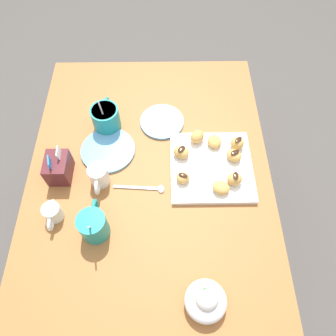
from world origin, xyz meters
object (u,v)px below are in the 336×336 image
at_px(beignet_2, 183,178).
at_px(beignet_4, 221,188).
at_px(dining_table, 151,192).
at_px(coffee_mug_teal_right, 106,117).
at_px(beignet_6, 197,137).
at_px(saucer_sky_left, 108,150).
at_px(sugar_caddy, 59,166).
at_px(beignet_3, 234,155).
at_px(ice_cream_bowl, 206,301).
at_px(beignet_0, 235,179).
at_px(coffee_mug_teal_left, 93,225).
at_px(pastry_plate_square, 211,167).
at_px(chocolate_sauce_pitcher, 53,212).
at_px(beignet_5, 214,142).
at_px(beignet_7, 181,152).
at_px(saucer_sky_right, 162,122).
at_px(beignet_1, 237,143).
at_px(cream_pitcher_white, 99,175).

bearing_deg(beignet_2, beignet_4, -106.69).
xyz_separation_m(dining_table, coffee_mug_teal_right, (0.19, 0.15, 0.18)).
xyz_separation_m(beignet_4, beignet_6, (0.19, 0.06, 0.01)).
relative_size(saucer_sky_left, beignet_4, 3.46).
distance_m(sugar_caddy, beignet_3, 0.55).
distance_m(ice_cream_bowl, beignet_0, 0.36).
bearing_deg(beignet_2, coffee_mug_teal_left, 121.14).
bearing_deg(saucer_sky_left, coffee_mug_teal_left, 178.04).
bearing_deg(pastry_plate_square, chocolate_sauce_pitcher, 108.78).
height_order(beignet_0, beignet_5, beignet_0).
bearing_deg(beignet_0, beignet_3, -6.18).
distance_m(beignet_2, beignet_7, 0.09).
height_order(saucer_sky_right, beignet_0, beignet_0).
xyz_separation_m(saucer_sky_left, beignet_7, (-0.03, -0.24, 0.03)).
bearing_deg(saucer_sky_right, beignet_3, -125.23).
xyz_separation_m(ice_cream_bowl, beignet_1, (0.48, -0.14, 0.00)).
height_order(pastry_plate_square, beignet_1, beignet_1).
distance_m(dining_table, beignet_7, 0.20).
bearing_deg(dining_table, beignet_3, -80.88).
relative_size(pastry_plate_square, sugar_caddy, 2.46).
height_order(dining_table, coffee_mug_teal_right, coffee_mug_teal_right).
distance_m(chocolate_sauce_pitcher, beignet_4, 0.50).
bearing_deg(saucer_sky_left, beignet_2, -116.91).
distance_m(coffee_mug_teal_right, beignet_0, 0.48).
height_order(pastry_plate_square, saucer_sky_left, pastry_plate_square).
xyz_separation_m(chocolate_sauce_pitcher, beignet_5, (0.24, -0.49, -0.00)).
bearing_deg(chocolate_sauce_pitcher, sugar_caddy, 1.51).
bearing_deg(beignet_3, saucer_sky_left, 83.84).
xyz_separation_m(chocolate_sauce_pitcher, beignet_4, (0.07, -0.50, -0.00)).
bearing_deg(coffee_mug_teal_right, beignet_2, -132.20).
bearing_deg(saucer_sky_right, ice_cream_bowl, -169.67).
distance_m(pastry_plate_square, coffee_mug_teal_right, 0.39).
bearing_deg(saucer_sky_right, beignet_5, -121.63).
bearing_deg(coffee_mug_teal_right, beignet_5, -104.55).
distance_m(sugar_caddy, beignet_7, 0.39).
bearing_deg(beignet_4, beignet_0, -58.89).
distance_m(beignet_0, beignet_3, 0.09).
distance_m(coffee_mug_teal_left, beignet_3, 0.48).
xyz_separation_m(saucer_sky_right, beignet_2, (-0.24, -0.06, 0.03)).
distance_m(coffee_mug_teal_left, beignet_6, 0.43).
height_order(beignet_0, beignet_7, beignet_0).
distance_m(dining_table, beignet_5, 0.29).
bearing_deg(pastry_plate_square, beignet_2, 119.29).
relative_size(beignet_2, beignet_6, 0.82).
height_order(cream_pitcher_white, ice_cream_bowl, ice_cream_bowl).
relative_size(dining_table, beignet_5, 20.38).
xyz_separation_m(coffee_mug_teal_right, beignet_2, (-0.23, -0.25, -0.02)).
bearing_deg(beignet_4, sugar_caddy, 81.49).
bearing_deg(beignet_3, saucer_sky_right, 54.77).
height_order(chocolate_sauce_pitcher, saucer_sky_right, chocolate_sauce_pitcher).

